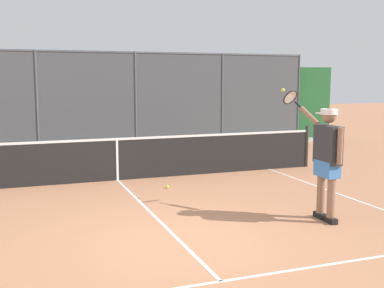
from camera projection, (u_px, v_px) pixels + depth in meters
name	position (u px, v px, depth m)	size (l,w,h in m)	color
ground_plane	(181.00, 242.00, 6.77)	(60.00, 60.00, 0.00)	#B27551
fence_backdrop	(85.00, 108.00, 15.34)	(17.89, 1.37, 3.11)	#474C51
tennis_net	(117.00, 159.00, 10.82)	(10.01, 0.09, 1.07)	#2D2D2D
tennis_player	(327.00, 154.00, 7.69)	(0.45, 1.48, 2.11)	black
tennis_ball_near_net	(167.00, 187.00, 10.08)	(0.07, 0.07, 0.07)	#C1D138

